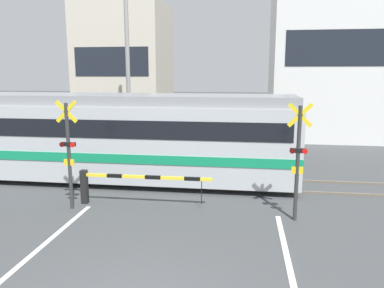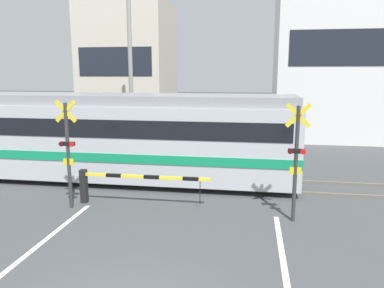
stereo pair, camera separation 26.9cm
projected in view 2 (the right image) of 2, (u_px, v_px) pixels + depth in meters
name	position (u px, v px, depth m)	size (l,w,h in m)	color
rail_track_near	(191.00, 187.00, 13.65)	(50.00, 0.10, 0.08)	#6B6051
rail_track_far	(197.00, 177.00, 15.05)	(50.00, 0.10, 0.08)	#6B6051
commuter_train	(70.00, 134.00, 14.81)	(17.63, 2.89, 3.35)	#B7BCC1
crossing_barrier_near	(117.00, 181.00, 11.87)	(4.23, 0.20, 1.10)	black
crossing_barrier_far	(249.00, 151.00, 16.52)	(4.23, 0.20, 1.10)	black
crossing_signal_left	(68.00, 150.00, 11.38)	(0.68, 0.15, 3.36)	#333333
crossing_signal_right	(296.00, 157.00, 10.32)	(0.68, 0.15, 3.36)	#333333
pedestrian	(198.00, 133.00, 19.83)	(0.38, 0.24, 1.80)	brown
building_left_of_street	(130.00, 69.00, 25.84)	(5.59, 5.69, 8.82)	beige
building_right_of_street	(333.00, 59.00, 23.62)	(7.18, 5.69, 10.08)	white
utility_pole_streetside	(130.00, 67.00, 19.22)	(0.22, 0.22, 8.94)	gray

